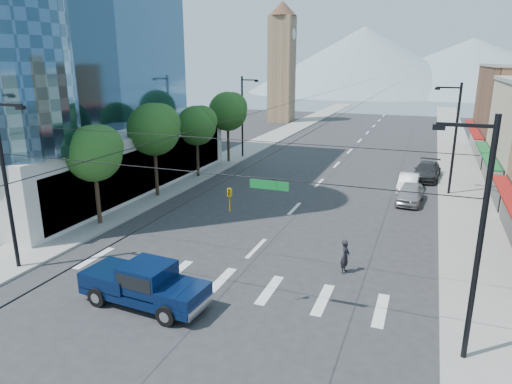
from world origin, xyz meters
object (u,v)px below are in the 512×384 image
at_px(parked_car_near, 410,193).
at_px(parked_car_far, 427,171).
at_px(parked_car_mid, 408,183).
at_px(pedestrian, 345,256).
at_px(pickup_truck, 144,283).

height_order(parked_car_near, parked_car_far, parked_car_far).
height_order(parked_car_mid, parked_car_far, parked_car_far).
relative_size(pedestrian, parked_car_far, 0.33).
height_order(pedestrian, parked_car_mid, pedestrian).
bearing_deg(parked_car_far, parked_car_near, -92.07).
relative_size(parked_car_near, parked_car_mid, 1.03).
relative_size(pickup_truck, parked_car_mid, 1.40).
height_order(pedestrian, parked_car_far, pedestrian).
xyz_separation_m(pickup_truck, pedestrian, (7.83, 6.46, -0.16)).
bearing_deg(parked_car_near, pedestrian, -96.08).
xyz_separation_m(pickup_truck, parked_car_far, (11.41, 28.62, -0.27)).
distance_m(parked_car_near, parked_car_far, 8.31).
distance_m(parked_car_mid, parked_car_far, 5.02).
height_order(parked_car_near, parked_car_mid, parked_car_near).
bearing_deg(parked_car_near, parked_car_far, 86.71).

